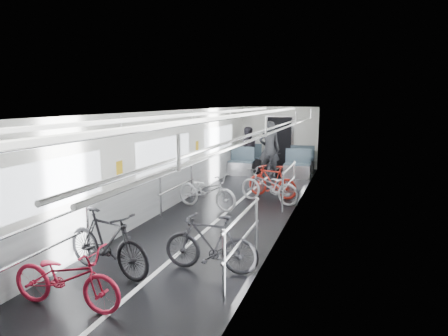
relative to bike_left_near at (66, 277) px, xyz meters
The scene contains 10 objects.
car_shell 6.52m from the bike_left_near, 84.86° to the left, with size 3.02×14.01×2.41m.
bike_left_near is the anchor object (origin of this frame).
bike_left_mid 1.05m from the bike_left_near, 95.17° to the left, with size 0.48×1.70×1.02m, color black.
bike_left_far 5.05m from the bike_left_near, 89.84° to the left, with size 0.59×1.70×0.89m, color #B2B3B8.
bike_right_near 2.13m from the bike_left_near, 50.05° to the left, with size 0.43×1.52×0.92m, color black.
bike_right_mid 6.24m from the bike_left_near, 77.58° to the left, with size 0.59×1.70×0.89m, color #B4B3B9.
bike_right_far 6.82m from the bike_left_near, 78.93° to the left, with size 0.42×1.50×0.90m, color #A91F14.
bike_aisle 9.51m from the bike_left_near, 85.47° to the left, with size 0.62×1.79×0.94m, color black.
person_standing 9.52m from the bike_left_near, 86.14° to the left, with size 0.72×0.47×1.97m, color black.
person_seated 10.28m from the bike_left_near, 92.00° to the left, with size 0.82×0.64×1.69m, color #322E37.
Camera 1 is at (2.82, -8.59, 2.64)m, focal length 32.00 mm.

